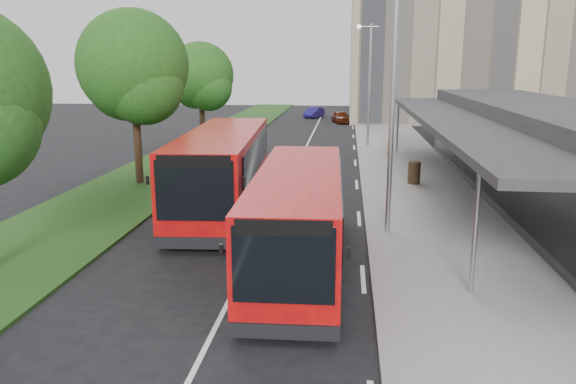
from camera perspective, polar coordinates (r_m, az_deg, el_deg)
name	(u,v)px	position (r m, az deg, el deg)	size (l,w,h in m)	color
ground	(254,250)	(17.49, -3.46, -5.95)	(120.00, 120.00, 0.00)	black
pavement	(397,152)	(36.88, 10.98, 4.05)	(5.00, 80.00, 0.15)	gray
grass_verge	(199,149)	(38.02, -8.99, 4.36)	(5.00, 80.00, 0.10)	#194416
lane_centre_line	(297,165)	(31.94, 0.93, 2.80)	(0.12, 70.00, 0.01)	silver
kerb_dashes	(355,154)	(35.77, 6.78, 3.82)	(0.12, 56.00, 0.01)	silver
office_block	(465,27)	(59.48, 17.54, 15.66)	(22.00, 12.00, 18.00)	tan
station_building	(540,151)	(25.88, 24.19, 3.80)	(7.70, 26.00, 4.00)	#28282A
tree_mid	(134,73)	(27.19, -15.42, 11.62)	(5.03, 5.03, 8.09)	#332414
tree_far	(201,80)	(38.64, -8.84, 11.21)	(4.42, 4.42, 7.05)	#332414
lamp_post_near	(390,93)	(18.39, 10.34, 9.82)	(1.44, 0.28, 8.00)	gray
lamp_post_far	(368,77)	(38.35, 8.17, 11.47)	(1.44, 0.28, 8.00)	gray
bus_main	(298,218)	(15.81, 1.07, -2.66)	(2.72, 9.75, 2.74)	red
bus_second	(223,170)	(21.95, -6.60, 2.20)	(3.47, 11.09, 3.10)	red
litter_bin	(414,173)	(26.83, 12.69, 1.93)	(0.57, 0.57, 1.03)	#342415
bollard	(389,150)	(33.81, 10.21, 4.23)	(0.15, 0.15, 0.95)	#E6BA0C
car_near	(341,117)	(54.48, 5.38, 7.61)	(1.36, 3.39, 1.15)	#551D0C
car_far	(314,112)	(59.67, 2.68, 8.09)	(1.16, 3.34, 1.10)	navy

